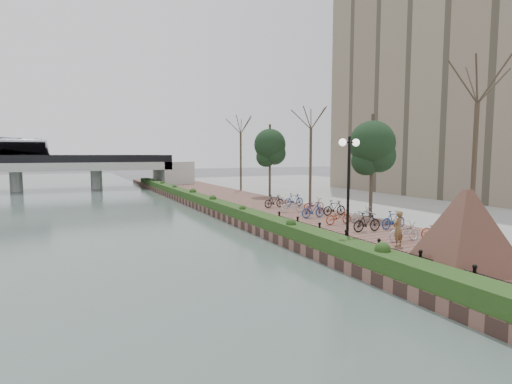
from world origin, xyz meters
TOP-DOWN VIEW (x-y plane):
  - ground at (0.00, 0.00)m, footprint 220.00×220.00m
  - promenade at (4.00, 17.50)m, footprint 8.00×75.00m
  - inland_pavement at (20.00, 17.50)m, footprint 24.00×75.00m
  - hedge at (0.60, 20.00)m, footprint 1.10×56.00m
  - chain_fence at (1.40, 2.00)m, footprint 0.10×14.10m
  - granite_monument at (2.58, -1.76)m, footprint 5.28×5.28m
  - lamppost at (1.55, 3.11)m, footprint 1.02×0.32m
  - motorcycle at (3.18, -0.90)m, footprint 0.97×1.48m
  - pedestrian at (3.57, 2.21)m, footprint 0.65×0.52m
  - bicycle_parking at (5.50, 9.12)m, footprint 2.40×14.69m
  - street_trees at (8.00, 12.68)m, footprint 3.20×37.12m
  - apartment_tower at (26.00, 18.00)m, footprint 12.00×24.00m
  - bridge at (-15.34, 45.00)m, footprint 36.00×10.77m

SIDE VIEW (x-z plane):
  - ground at x=0.00m, z-range 0.00..0.00m
  - promenade at x=4.00m, z-range 0.00..0.50m
  - inland_pavement at x=20.00m, z-range 0.00..0.50m
  - hedge at x=0.60m, z-range 0.50..1.10m
  - chain_fence at x=1.40m, z-range 0.50..1.20m
  - motorcycle at x=3.18m, z-range 0.50..1.39m
  - bicycle_parking at x=5.50m, z-range 0.47..1.47m
  - pedestrian at x=3.57m, z-range 0.50..2.07m
  - granite_monument at x=2.58m, z-range 0.52..3.38m
  - bridge at x=-15.34m, z-range 0.12..6.62m
  - street_trees at x=8.00m, z-range 0.29..7.09m
  - lamppost at x=1.55m, z-range 1.56..6.32m
  - apartment_tower at x=26.00m, z-range 0.50..35.50m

